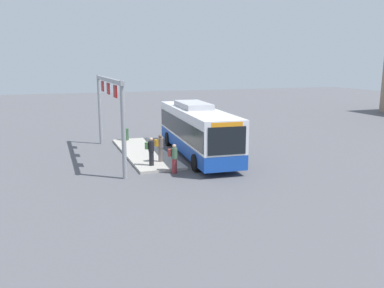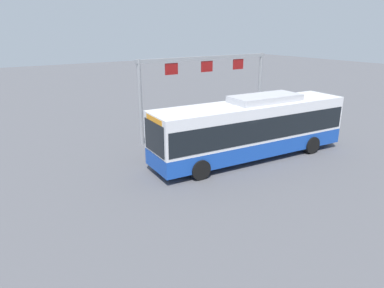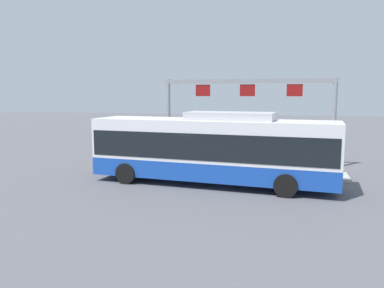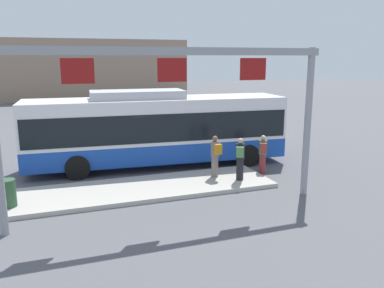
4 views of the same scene
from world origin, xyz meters
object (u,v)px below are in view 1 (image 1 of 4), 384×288
bus_main (197,128)px  person_boarding (174,158)px  trash_bin (125,134)px  person_waiting_near (160,147)px  person_waiting_mid (151,151)px

bus_main → person_boarding: bus_main is taller
trash_bin → person_waiting_near: bearing=5.6°
bus_main → person_waiting_near: size_ratio=6.99×
person_boarding → trash_bin: 9.88m
person_waiting_mid → trash_bin: (-8.29, 0.01, -0.44)m
person_waiting_near → trash_bin: bearing=90.4°
bus_main → person_waiting_mid: size_ratio=6.99×
bus_main → person_waiting_mid: 4.43m
person_waiting_mid → person_waiting_near: bearing=73.7°
person_boarding → person_waiting_near: size_ratio=1.00×
person_waiting_near → person_waiting_mid: 1.05m
bus_main → person_waiting_near: bearing=-57.8°
person_boarding → trash_bin: bearing=122.9°
person_boarding → trash_bin: person_boarding is taller
bus_main → person_waiting_mid: (2.29, -3.72, -0.76)m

